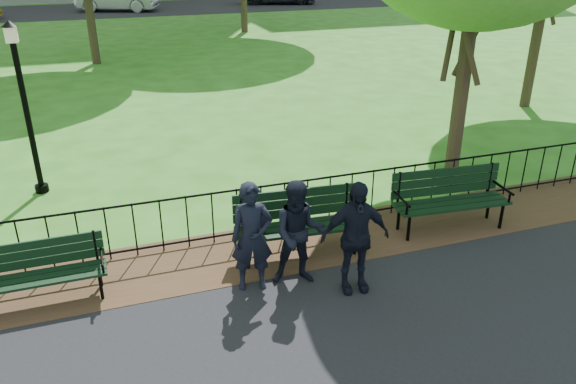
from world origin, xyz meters
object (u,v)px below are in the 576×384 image
object	(u,v)px
park_bench_main	(280,218)
park_bench_left_a	(41,266)
person_left	(252,237)
park_bench_right_a	(449,193)
person_mid	(299,234)
lamppost	(25,104)
person_right	(355,237)

from	to	relation	value
park_bench_main	park_bench_left_a	distance (m)	3.35
park_bench_left_a	person_left	world-z (taller)	person_left
park_bench_right_a	person_left	bearing A→B (deg)	-164.52
park_bench_right_a	person_mid	bearing A→B (deg)	-160.77
park_bench_right_a	person_mid	size ratio (longest dim) A/B	1.29
park_bench_left_a	person_left	xyz separation A→B (m)	(2.73, -0.63, 0.27)
park_bench_left_a	person_mid	bearing A→B (deg)	-12.16
person_mid	park_bench_right_a	bearing A→B (deg)	30.38
park_bench_main	park_bench_right_a	world-z (taller)	park_bench_right_a
park_bench_right_a	person_mid	world-z (taller)	person_mid
park_bench_right_a	lamppost	world-z (taller)	lamppost
lamppost	person_left	distance (m)	5.44
person_right	person_mid	bearing A→B (deg)	155.84
park_bench_left_a	person_right	xyz separation A→B (m)	(4.03, -1.12, 0.29)
park_bench_left_a	person_right	bearing A→B (deg)	-15.84
park_bench_main	person_mid	distance (m)	0.73
park_bench_main	park_bench_right_a	size ratio (longest dim) A/B	1.00
park_bench_right_a	person_mid	distance (m)	3.03
park_bench_left_a	park_bench_main	bearing A→B (deg)	-0.19
park_bench_main	person_left	xyz separation A→B (m)	(-0.61, -0.64, 0.13)
park_bench_right_a	person_left	world-z (taller)	person_left
lamppost	person_right	size ratio (longest dim) A/B	1.98
park_bench_main	park_bench_left_a	world-z (taller)	park_bench_main
park_bench_main	person_mid	xyz separation A→B (m)	(0.04, -0.72, 0.11)
park_bench_left_a	park_bench_right_a	size ratio (longest dim) A/B	0.83
person_left	person_right	world-z (taller)	person_right
person_mid	person_right	distance (m)	0.77
park_bench_main	lamppost	bearing A→B (deg)	138.19
person_left	person_right	bearing A→B (deg)	-9.78
park_bench_left_a	lamppost	bearing A→B (deg)	93.34
lamppost	park_bench_right_a	bearing A→B (deg)	-29.97
person_right	park_bench_left_a	bearing A→B (deg)	172.62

